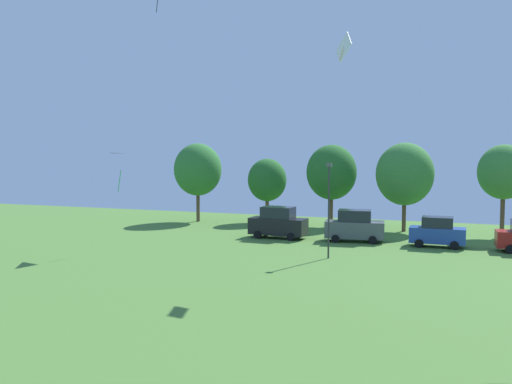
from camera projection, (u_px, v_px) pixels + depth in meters
The scene contains 11 objects.
kite_flying_5 at pixel (344, 47), 32.37m from camera, with size 1.27×1.53×1.90m.
kite_flying_6 at pixel (127, 163), 38.67m from camera, with size 1.79×1.94×2.24m.
parked_car_leftmost at pixel (278, 223), 44.88m from camera, with size 4.79×2.24×2.62m.
parked_car_second_from_left at pixel (355, 226), 43.09m from camera, with size 4.83×2.56×2.54m.
parked_car_third_from_left at pixel (437, 232), 40.63m from camera, with size 4.02×1.98×2.28m.
light_post_0 at pixel (329, 205), 36.05m from camera, with size 0.36×0.20×6.39m.
treeline_tree_0 at pixel (198, 170), 55.63m from camera, with size 4.89×4.89×8.07m.
treeline_tree_1 at pixel (267, 180), 54.98m from camera, with size 3.95×3.95×6.51m.
treeline_tree_2 at pixel (331, 172), 51.76m from camera, with size 4.79×4.79×7.86m.
treeline_tree_3 at pixel (405, 174), 48.45m from camera, with size 5.11×5.11×7.99m.
treeline_tree_4 at pixel (504, 172), 45.13m from camera, with size 4.18×4.18×7.79m.
Camera 1 is at (4.46, 1.92, 7.01)m, focal length 38.00 mm.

